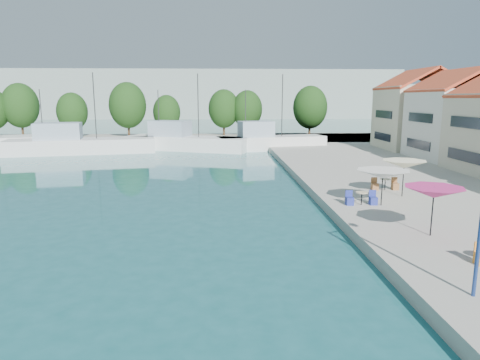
{
  "coord_description": "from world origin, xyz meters",
  "views": [
    {
      "loc": [
        -0.27,
        -0.65,
        6.72
      ],
      "look_at": [
        0.98,
        26.0,
        1.61
      ],
      "focal_mm": 32.0,
      "sensor_mm": 36.0,
      "label": 1
    }
  ],
  "objects_px": {
    "umbrella_cream": "(404,164)",
    "umbrella_white": "(383,174)",
    "trawler_04": "(269,142)",
    "umbrella_pink": "(434,192)",
    "trawler_02": "(78,145)",
    "trawler_03": "(184,142)"
  },
  "relations": [
    {
      "from": "trawler_03",
      "to": "umbrella_pink",
      "type": "distance_m",
      "value": 40.88
    },
    {
      "from": "trawler_03",
      "to": "trawler_04",
      "type": "relative_size",
      "value": 1.14
    },
    {
      "from": "trawler_02",
      "to": "trawler_03",
      "type": "distance_m",
      "value": 13.16
    },
    {
      "from": "umbrella_pink",
      "to": "umbrella_white",
      "type": "bearing_deg",
      "value": 91.7
    },
    {
      "from": "trawler_04",
      "to": "umbrella_pink",
      "type": "xyz_separation_m",
      "value": [
        3.07,
        -37.94,
        1.53
      ]
    },
    {
      "from": "umbrella_cream",
      "to": "umbrella_white",
      "type": "bearing_deg",
      "value": -134.62
    },
    {
      "from": "trawler_02",
      "to": "umbrella_pink",
      "type": "relative_size",
      "value": 6.81
    },
    {
      "from": "umbrella_pink",
      "to": "trawler_04",
      "type": "bearing_deg",
      "value": 94.63
    },
    {
      "from": "trawler_04",
      "to": "umbrella_cream",
      "type": "height_order",
      "value": "trawler_04"
    },
    {
      "from": "umbrella_pink",
      "to": "umbrella_cream",
      "type": "xyz_separation_m",
      "value": [
        2.02,
        7.8,
        0.06
      ]
    },
    {
      "from": "trawler_03",
      "to": "trawler_04",
      "type": "distance_m",
      "value": 11.12
    },
    {
      "from": "trawler_02",
      "to": "umbrella_pink",
      "type": "xyz_separation_m",
      "value": [
        27.03,
        -35.42,
        1.53
      ]
    },
    {
      "from": "trawler_02",
      "to": "umbrella_white",
      "type": "bearing_deg",
      "value": -59.3
    },
    {
      "from": "trawler_02",
      "to": "umbrella_cream",
      "type": "distance_m",
      "value": 40.12
    },
    {
      "from": "trawler_03",
      "to": "umbrella_cream",
      "type": "xyz_separation_m",
      "value": [
        16.21,
        -30.51,
        1.59
      ]
    },
    {
      "from": "trawler_02",
      "to": "umbrella_cream",
      "type": "xyz_separation_m",
      "value": [
        29.05,
        -27.62,
        1.59
      ]
    },
    {
      "from": "trawler_02",
      "to": "trawler_03",
      "type": "bearing_deg",
      "value": 1.38
    },
    {
      "from": "trawler_02",
      "to": "umbrella_pink",
      "type": "bearing_deg",
      "value": -63.95
    },
    {
      "from": "trawler_03",
      "to": "trawler_04",
      "type": "bearing_deg",
      "value": 18.66
    },
    {
      "from": "trawler_03",
      "to": "umbrella_pink",
      "type": "relative_size",
      "value": 6.31
    },
    {
      "from": "trawler_03",
      "to": "umbrella_white",
      "type": "xyz_separation_m",
      "value": [
        14.02,
        -32.73,
        1.37
      ]
    },
    {
      "from": "trawler_02",
      "to": "umbrella_pink",
      "type": "distance_m",
      "value": 44.58
    }
  ]
}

